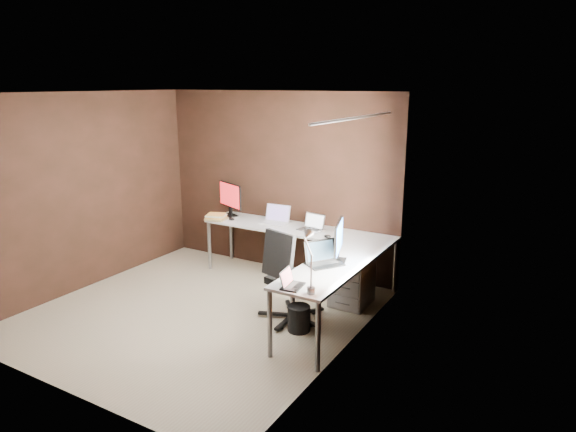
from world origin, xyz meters
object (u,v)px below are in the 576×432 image
object	(u,v)px
wastebasket	(299,318)
office_chair	(290,294)
drawer_pedestal	(352,280)
laptop_black_big	(323,259)
laptop_silver	(312,227)
book_stack	(216,217)
monitor_left	(230,197)
desk_lamp	(308,253)
laptop_black_small	(290,283)
laptop_white	(276,219)
monitor_right	(339,239)

from	to	relation	value
wastebasket	office_chair	bearing A→B (deg)	139.41
drawer_pedestal	laptop_black_big	bearing A→B (deg)	-92.98
laptop_silver	book_stack	distance (m)	1.43
monitor_left	book_stack	size ratio (longest dim) A/B	1.68
drawer_pedestal	office_chair	distance (m)	0.87
wastebasket	desk_lamp	bearing A→B (deg)	-53.49
laptop_silver	laptop_black_big	distance (m)	1.30
laptop_black_big	laptop_black_small	size ratio (longest dim) A/B	1.68
drawer_pedestal	wastebasket	world-z (taller)	drawer_pedestal
laptop_white	office_chair	size ratio (longest dim) A/B	0.36
office_chair	monitor_left	bearing A→B (deg)	159.62
desk_lamp	laptop_silver	bearing A→B (deg)	115.54
laptop_black_small	monitor_left	bearing A→B (deg)	39.81
office_chair	drawer_pedestal	bearing A→B (deg)	76.00
laptop_white	wastebasket	world-z (taller)	laptop_white
drawer_pedestal	laptop_black_small	distance (m)	1.53
drawer_pedestal	laptop_silver	distance (m)	0.95
monitor_right	laptop_black_big	xyz separation A→B (m)	(-0.11, -0.16, -0.20)
desk_lamp	office_chair	size ratio (longest dim) A/B	0.54
monitor_right	wastebasket	size ratio (longest dim) A/B	1.85
office_chair	laptop_black_big	bearing A→B (deg)	19.47
book_stack	monitor_right	bearing A→B (deg)	-18.09
monitor_left	monitor_right	distance (m)	2.41
laptop_black_small	desk_lamp	distance (m)	0.37
book_stack	wastebasket	size ratio (longest dim) A/B	1.09
laptop_black_big	wastebasket	world-z (taller)	laptop_black_big
monitor_left	desk_lamp	world-z (taller)	desk_lamp
drawer_pedestal	wastebasket	distance (m)	0.98
monitor_right	desk_lamp	bearing A→B (deg)	168.23
laptop_black_small	laptop_silver	bearing A→B (deg)	13.49
laptop_silver	office_chair	size ratio (longest dim) A/B	0.33
laptop_black_big	wastebasket	xyz separation A→B (m)	(-0.17, -0.21, -0.64)
monitor_left	laptop_black_big	bearing A→B (deg)	-6.24
laptop_black_big	desk_lamp	size ratio (longest dim) A/B	0.78
monitor_left	laptop_silver	xyz separation A→B (m)	(1.38, -0.08, -0.22)
monitor_right	laptop_silver	distance (m)	1.25
laptop_black_small	office_chair	distance (m)	0.92
monitor_left	laptop_black_big	xyz separation A→B (m)	(2.07, -1.17, -0.22)
monitor_left	laptop_white	distance (m)	0.81
monitor_right	laptop_black_small	bearing A→B (deg)	156.48
monitor_left	wastebasket	xyz separation A→B (m)	(1.90, -1.39, -0.86)
wastebasket	monitor_right	bearing A→B (deg)	52.86
monitor_left	book_stack	bearing A→B (deg)	-73.44
laptop_silver	wastebasket	size ratio (longest dim) A/B	1.23
drawer_pedestal	laptop_black_small	xyz separation A→B (m)	(-0.02, -1.45, 0.47)
book_stack	laptop_black_small	bearing A→B (deg)	-37.03
laptop_white	laptop_black_small	world-z (taller)	laptop_white
drawer_pedestal	laptop_silver	world-z (taller)	laptop_silver
book_stack	office_chair	bearing A→B (deg)	-27.78
laptop_black_big	office_chair	size ratio (longest dim) A/B	0.42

